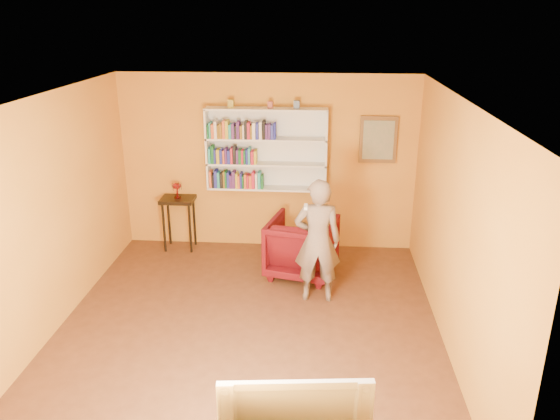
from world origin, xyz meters
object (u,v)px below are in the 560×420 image
(armchair, at_px, (302,247))
(ruby_lustre, at_px, (177,187))
(console_table, at_px, (178,207))
(television, at_px, (295,408))
(person, at_px, (317,241))
(bookshelf, at_px, (267,149))

(armchair, bearing_deg, ruby_lustre, -7.69)
(console_table, height_order, television, television)
(console_table, distance_m, ruby_lustre, 0.32)
(person, bearing_deg, armchair, -75.44)
(console_table, relative_size, ruby_lustre, 3.51)
(armchair, relative_size, television, 0.82)
(ruby_lustre, bearing_deg, bookshelf, 6.64)
(bookshelf, xyz_separation_m, console_table, (-1.37, -0.16, -0.90))
(ruby_lustre, bearing_deg, person, -34.03)
(bookshelf, xyz_separation_m, person, (0.79, -1.62, -0.78))
(bookshelf, relative_size, ruby_lustre, 7.57)
(armchair, bearing_deg, bookshelf, -44.27)
(ruby_lustre, bearing_deg, television, -65.82)
(ruby_lustre, height_order, person, person)
(ruby_lustre, xyz_separation_m, person, (2.16, -1.46, -0.19))
(console_table, relative_size, person, 0.51)
(armchair, height_order, person, person)
(bookshelf, height_order, ruby_lustre, bookshelf)
(armchair, distance_m, person, 0.84)
(person, bearing_deg, bookshelf, -66.36)
(ruby_lustre, xyz_separation_m, television, (2.02, -4.50, -0.24))
(ruby_lustre, relative_size, armchair, 0.26)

